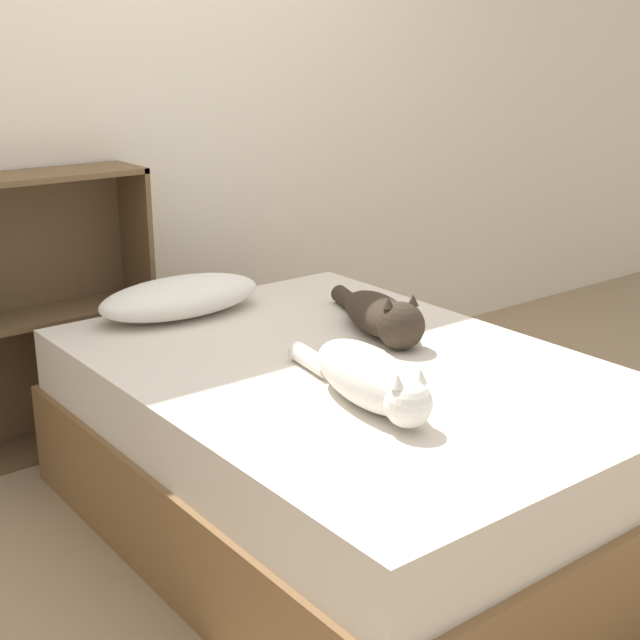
# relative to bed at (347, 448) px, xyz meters

# --- Properties ---
(ground_plane) EXTENTS (8.00, 8.00, 0.00)m
(ground_plane) POSITION_rel_bed_xyz_m (0.00, 0.00, -0.27)
(ground_plane) COLOR #997F60
(wall_back) EXTENTS (8.00, 0.06, 2.50)m
(wall_back) POSITION_rel_bed_xyz_m (0.00, 1.30, 0.98)
(wall_back) COLOR silver
(wall_back) RESTS_ON ground_plane
(bed) EXTENTS (1.28, 1.80, 0.55)m
(bed) POSITION_rel_bed_xyz_m (0.00, 0.00, 0.00)
(bed) COLOR brown
(bed) RESTS_ON ground_plane
(pillow) EXTENTS (0.60, 0.30, 0.13)m
(pillow) POSITION_rel_bed_xyz_m (-0.15, 0.72, 0.34)
(pillow) COLOR white
(pillow) RESTS_ON bed
(cat_light) EXTENTS (0.22, 0.64, 0.16)m
(cat_light) POSITION_rel_bed_xyz_m (-0.16, -0.28, 0.35)
(cat_light) COLOR white
(cat_light) RESTS_ON bed
(cat_dark) EXTENTS (0.29, 0.60, 0.17)m
(cat_dark) POSITION_rel_bed_xyz_m (0.25, 0.14, 0.34)
(cat_dark) COLOR #33281E
(cat_dark) RESTS_ON bed
(bookshelf) EXTENTS (0.83, 0.26, 1.02)m
(bookshelf) POSITION_rel_bed_xyz_m (-0.55, 1.17, 0.25)
(bookshelf) COLOR brown
(bookshelf) RESTS_ON ground_plane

